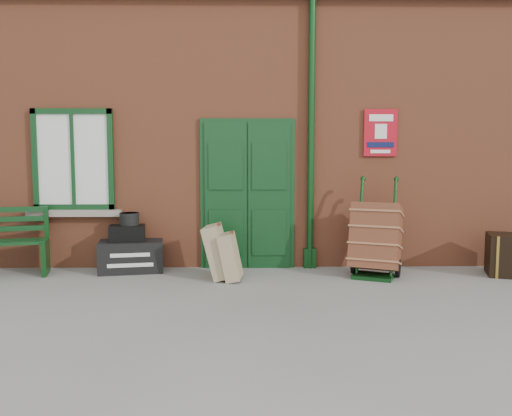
{
  "coord_description": "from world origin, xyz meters",
  "views": [
    {
      "loc": [
        -0.3,
        -6.05,
        1.64
      ],
      "look_at": [
        -0.19,
        0.6,
        1.0
      ],
      "focal_mm": 35.0,
      "sensor_mm": 36.0,
      "label": 1
    }
  ],
  "objects": [
    {
      "name": "ground",
      "position": [
        0.0,
        0.0,
        0.0
      ],
      "size": [
        80.0,
        80.0,
        0.0
      ],
      "primitive_type": "plane",
      "color": "gray",
      "rests_on": "ground"
    },
    {
      "name": "station_building",
      "position": [
        -0.0,
        3.49,
        2.16
      ],
      "size": [
        10.3,
        4.3,
        4.36
      ],
      "color": "#A85636",
      "rests_on": "ground"
    },
    {
      "name": "houdini_trunk",
      "position": [
        -2.02,
        1.22,
        0.23
      ],
      "size": [
        0.99,
        0.65,
        0.46
      ],
      "primitive_type": "cube",
      "rotation": [
        0.0,
        0.0,
        0.17
      ],
      "color": "black",
      "rests_on": "ground"
    },
    {
      "name": "strongbox",
      "position": [
        -2.07,
        1.22,
        0.57
      ],
      "size": [
        0.56,
        0.45,
        0.23
      ],
      "primitive_type": "cube",
      "rotation": [
        0.0,
        0.0,
        0.17
      ],
      "color": "black",
      "rests_on": "houdini_trunk"
    },
    {
      "name": "hatbox",
      "position": [
        -2.04,
        1.25,
        0.78
      ],
      "size": [
        0.32,
        0.32,
        0.18
      ],
      "primitive_type": "cylinder",
      "rotation": [
        0.0,
        0.0,
        0.17
      ],
      "color": "black",
      "rests_on": "strongbox"
    },
    {
      "name": "suitcase_back",
      "position": [
        -0.72,
        0.77,
        0.38
      ],
      "size": [
        0.43,
        0.56,
        0.76
      ],
      "primitive_type": "cube",
      "rotation": [
        0.0,
        -0.25,
        -0.1
      ],
      "color": "tan",
      "rests_on": "ground"
    },
    {
      "name": "suitcase_front",
      "position": [
        -0.54,
        0.67,
        0.33
      ],
      "size": [
        0.36,
        0.5,
        0.65
      ],
      "primitive_type": "cube",
      "rotation": [
        0.0,
        -0.2,
        -0.1
      ],
      "color": "tan",
      "rests_on": "ground"
    },
    {
      "name": "porter_trolley",
      "position": [
        1.51,
        0.89,
        0.53
      ],
      "size": [
        0.9,
        0.92,
        1.38
      ],
      "rotation": [
        0.0,
        0.0,
        -0.41
      ],
      "color": "#0D3512",
      "rests_on": "ground"
    }
  ]
}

